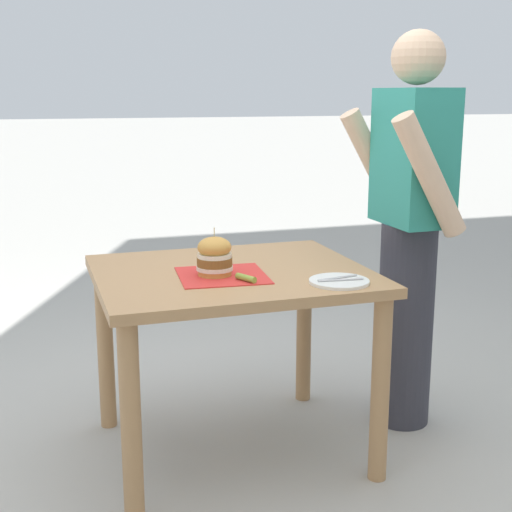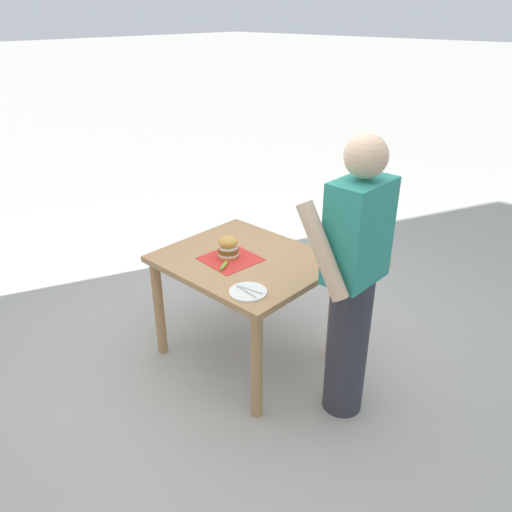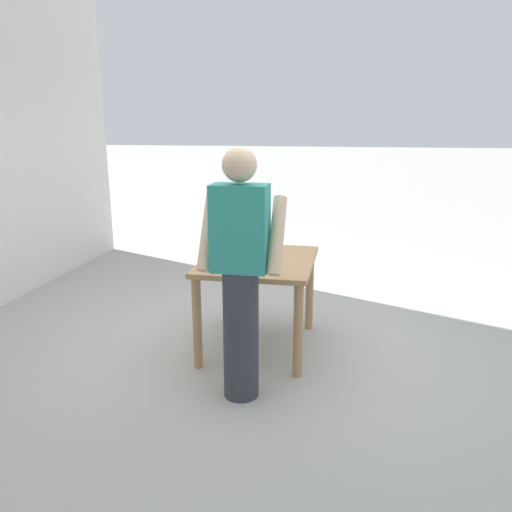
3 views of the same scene
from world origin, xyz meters
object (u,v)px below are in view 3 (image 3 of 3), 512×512
(patio_table, at_px, (258,274))
(pickle_spear, at_px, (236,256))
(side_plate_with_forks, at_px, (211,267))
(sandwich, at_px, (253,247))
(diner_across_table, at_px, (241,272))

(patio_table, xyz_separation_m, pickle_spear, (0.19, -0.00, 0.14))
(pickle_spear, bearing_deg, patio_table, 178.92)
(pickle_spear, xyz_separation_m, side_plate_with_forks, (0.11, 0.32, -0.01))
(patio_table, bearing_deg, side_plate_with_forks, 46.46)
(sandwich, xyz_separation_m, diner_across_table, (-0.10, 0.88, 0.04))
(side_plate_with_forks, bearing_deg, patio_table, -133.54)
(sandwich, height_order, pickle_spear, sandwich)
(pickle_spear, distance_m, diner_across_table, 0.83)
(patio_table, height_order, pickle_spear, pickle_spear)
(patio_table, bearing_deg, sandwich, -52.71)
(side_plate_with_forks, xyz_separation_m, diner_across_table, (-0.34, 0.47, 0.11))
(patio_table, height_order, side_plate_with_forks, side_plate_with_forks)
(pickle_spear, height_order, side_plate_with_forks, pickle_spear)
(patio_table, bearing_deg, pickle_spear, -1.08)
(patio_table, relative_size, side_plate_with_forks, 4.75)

